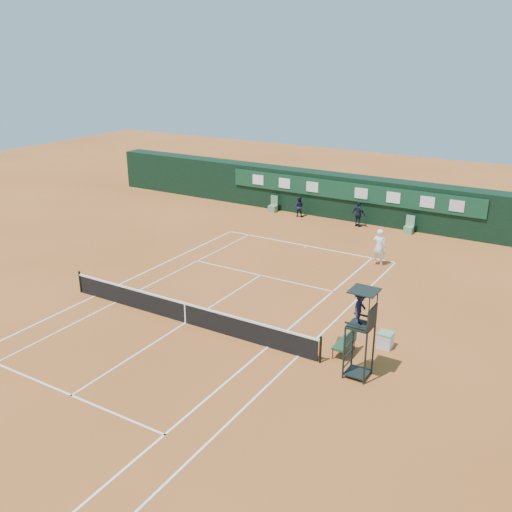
{
  "coord_description": "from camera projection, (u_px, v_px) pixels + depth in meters",
  "views": [
    {
      "loc": [
        14.06,
        -17.46,
        11.27
      ],
      "look_at": [
        -0.04,
        6.0,
        1.2
      ],
      "focal_mm": 40.0,
      "sensor_mm": 36.0,
      "label": 1
    }
  ],
  "objects": [
    {
      "name": "ground",
      "position": [
        186.0,
        323.0,
        24.74
      ],
      "size": [
        90.0,
        90.0,
        0.0
      ],
      "primitive_type": "plane",
      "color": "#AC5C28",
      "rests_on": "ground"
    },
    {
      "name": "court_lines",
      "position": [
        186.0,
        323.0,
        24.73
      ],
      "size": [
        11.05,
        23.85,
        0.01
      ],
      "color": "white",
      "rests_on": "ground"
    },
    {
      "name": "tennis_net",
      "position": [
        185.0,
        312.0,
        24.56
      ],
      "size": [
        12.9,
        0.1,
        1.1
      ],
      "color": "black",
      "rests_on": "ground"
    },
    {
      "name": "back_wall",
      "position": [
        352.0,
        197.0,
        39.29
      ],
      "size": [
        40.0,
        1.65,
        3.0
      ],
      "color": "black",
      "rests_on": "ground"
    },
    {
      "name": "linesman_chair_left",
      "position": [
        273.0,
        207.0,
        41.35
      ],
      "size": [
        0.55,
        0.5,
        1.15
      ],
      "color": "#5B8C60",
      "rests_on": "ground"
    },
    {
      "name": "linesman_chair_right",
      "position": [
        409.0,
        229.0,
        36.51
      ],
      "size": [
        0.55,
        0.5,
        1.15
      ],
      "color": "#5C8C65",
      "rests_on": "ground"
    },
    {
      "name": "umpire_chair",
      "position": [
        361.0,
        315.0,
        19.91
      ],
      "size": [
        0.96,
        0.95,
        3.42
      ],
      "color": "black",
      "rests_on": "ground"
    },
    {
      "name": "player_bench",
      "position": [
        347.0,
        341.0,
        21.96
      ],
      "size": [
        0.56,
        1.2,
        1.1
      ],
      "color": "#193E24",
      "rests_on": "ground"
    },
    {
      "name": "tennis_bag",
      "position": [
        340.0,
        344.0,
        22.7
      ],
      "size": [
        0.47,
        0.78,
        0.27
      ],
      "primitive_type": "cube",
      "rotation": [
        0.0,
        0.0,
        0.22
      ],
      "color": "black",
      "rests_on": "ground"
    },
    {
      "name": "cooler",
      "position": [
        385.0,
        340.0,
        22.63
      ],
      "size": [
        0.57,
        0.57,
        0.65
      ],
      "color": "silver",
      "rests_on": "ground"
    },
    {
      "name": "tennis_ball",
      "position": [
        313.0,
        271.0,
        30.37
      ],
      "size": [
        0.06,
        0.06,
        0.06
      ],
      "primitive_type": "sphere",
      "color": "gold",
      "rests_on": "ground"
    },
    {
      "name": "player",
      "position": [
        379.0,
        247.0,
        31.01
      ],
      "size": [
        0.78,
        0.54,
        2.05
      ],
      "primitive_type": "imported",
      "rotation": [
        0.0,
        0.0,
        3.2
      ],
      "color": "white",
      "rests_on": "ground"
    },
    {
      "name": "ball_kid_left",
      "position": [
        299.0,
        207.0,
        39.99
      ],
      "size": [
        0.81,
        0.69,
        1.46
      ],
      "primitive_type": "imported",
      "rotation": [
        0.0,
        0.0,
        3.35
      ],
      "color": "black",
      "rests_on": "ground"
    },
    {
      "name": "ball_kid_right",
      "position": [
        359.0,
        214.0,
        37.69
      ],
      "size": [
        1.08,
        0.7,
        1.71
      ],
      "primitive_type": "imported",
      "rotation": [
        0.0,
        0.0,
        2.84
      ],
      "color": "black",
      "rests_on": "ground"
    }
  ]
}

